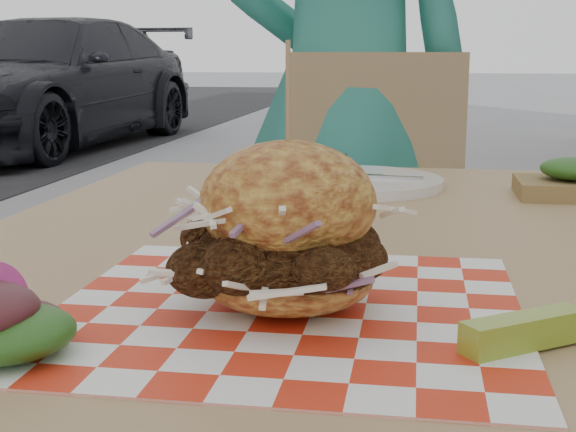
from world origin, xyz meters
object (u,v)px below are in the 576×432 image
Objects in this scene: car_dark at (46,82)px; patio_table at (322,316)px; sandwich at (288,237)px; diner at (345,92)px; patio_chair at (360,230)px.

car_dark is 3.79× the size of patio_table.
patio_table is 0.26m from sandwich.
sandwich is at bearing 89.49° from diner.
car_dark reaches higher than patio_table.
diner is 8.35× the size of sandwich.
diner reaches higher than patio_chair.
sandwich is (3.68, -7.20, 0.15)m from car_dark.
car_dark reaches higher than patio_chair.
car_dark is 8.09m from sandwich.
patio_chair is (-0.03, 0.97, -0.12)m from patio_table.
patio_chair is at bearing 91.30° from sandwich.
patio_table is at bearing -105.10° from patio_chair.
sandwich reaches higher than patio_chair.
patio_chair is (0.05, -0.17, -0.30)m from diner.
car_dark reaches higher than sandwich.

